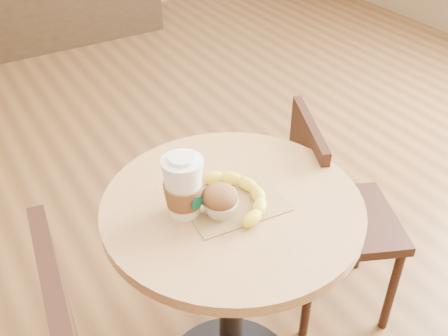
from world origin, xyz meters
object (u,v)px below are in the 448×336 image
Objects in this scene: cafe_table at (232,268)px; coffee_cup at (184,188)px; muffin at (220,201)px; banana at (242,193)px; chair_right at (330,213)px.

cafe_table is 4.57× the size of coffee_cup.
cafe_table is at bearing 24.30° from muffin.
muffin reaches higher than banana.
banana is at bearing -23.80° from coffee_cup.
muffin is 0.08m from banana.
coffee_cup is (-0.12, 0.03, 0.31)m from cafe_table.
coffee_cup reaches higher than banana.
muffin is at bearing -155.70° from cafe_table.
cafe_table is 3.02× the size of banana.
banana reaches higher than cafe_table.
coffee_cup reaches higher than muffin.
cafe_table is 0.47m from chair_right.
banana is at bearing 15.02° from muffin.
muffin is 0.36× the size of banana.
cafe_table is 0.28m from muffin.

